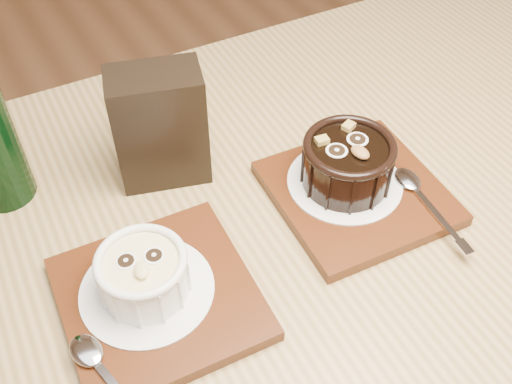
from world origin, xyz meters
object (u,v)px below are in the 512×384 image
(tray_left, at_px, (159,298))
(ramekin_white, at_px, (143,273))
(ramekin_dark, at_px, (348,161))
(condiment_stand, at_px, (160,127))
(tray_right, at_px, (357,193))
(table, at_px, (294,300))

(tray_left, xyz_separation_m, ramekin_white, (-0.01, 0.01, 0.04))
(ramekin_dark, distance_m, condiment_stand, 0.21)
(ramekin_white, bearing_deg, tray_right, 18.01)
(tray_right, height_order, condiment_stand, condiment_stand)
(table, bearing_deg, condiment_stand, 111.41)
(tray_right, bearing_deg, ramekin_dark, 115.98)
(ramekin_white, relative_size, condiment_stand, 0.62)
(tray_left, distance_m, ramekin_dark, 0.25)
(tray_left, height_order, ramekin_dark, ramekin_dark)
(table, relative_size, ramekin_dark, 12.14)
(table, height_order, ramekin_dark, ramekin_dark)
(tray_right, distance_m, ramekin_dark, 0.04)
(ramekin_white, height_order, condiment_stand, condiment_stand)
(tray_left, bearing_deg, ramekin_white, 129.23)
(ramekin_white, xyz_separation_m, ramekin_dark, (0.25, 0.02, 0.00))
(ramekin_dark, height_order, condiment_stand, condiment_stand)
(ramekin_white, bearing_deg, ramekin_dark, 21.47)
(tray_left, height_order, tray_right, same)
(table, xyz_separation_m, tray_right, (0.10, 0.03, 0.10))
(tray_left, relative_size, ramekin_white, 2.08)
(ramekin_dark, xyz_separation_m, condiment_stand, (-0.16, 0.13, 0.02))
(tray_right, relative_size, ramekin_dark, 1.77)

